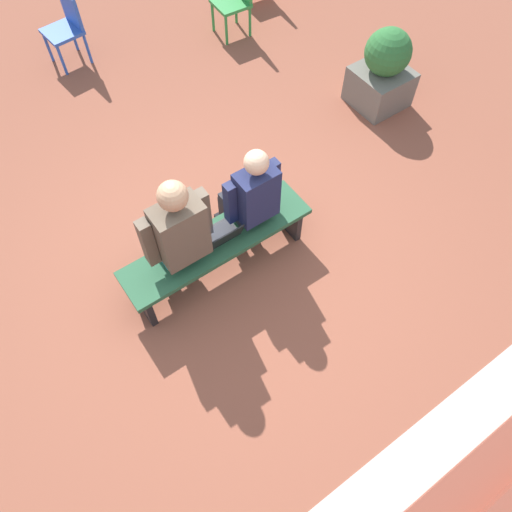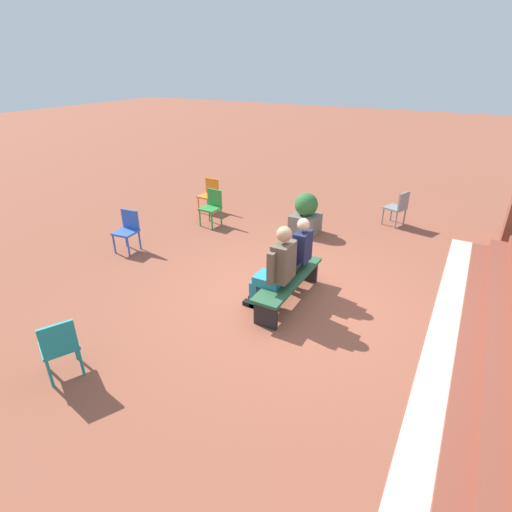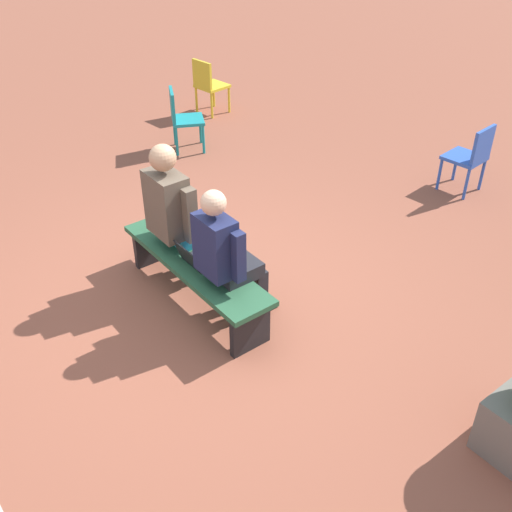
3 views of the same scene
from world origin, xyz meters
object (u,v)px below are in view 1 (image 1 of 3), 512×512
person_adult (175,232)px  laptop (222,235)px  plastic_chair_by_pillar (66,25)px  bench (217,246)px  person_student (249,196)px  planter (383,71)px

person_adult → laptop: bearing=167.4°
person_adult → plastic_chair_by_pillar: person_adult is taller
laptop → bench: bearing=-13.5°
person_student → plastic_chair_by_pillar: bearing=-87.0°
bench → plastic_chair_by_pillar: 3.73m
bench → laptop: laptop is taller
plastic_chair_by_pillar → planter: 3.86m
bench → laptop: bearing=166.5°
person_student → person_adult: person_adult is taller
bench → person_student: size_ratio=1.36×
bench → planter: size_ratio=1.91×
laptop → plastic_chair_by_pillar: 3.74m
bench → person_student: (-0.40, -0.07, 0.35)m
person_student → person_adult: (0.73, -0.01, 0.05)m
laptop → planter: 2.91m
person_adult → planter: 3.27m
person_student → bench: bearing=9.4°
laptop → planter: (-2.77, -0.89, -0.06)m
person_student → planter: 2.57m
person_adult → bench: bearing=167.5°
person_student → laptop: bearing=12.6°
planter → person_student: bearing=18.6°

